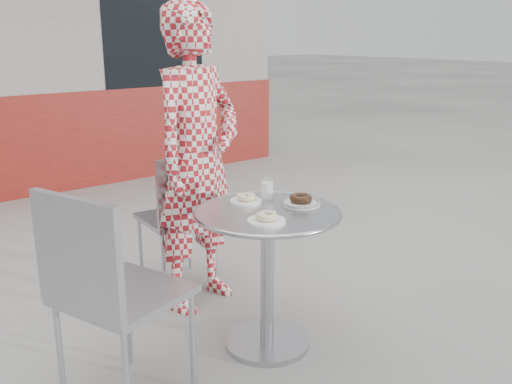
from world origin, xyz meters
TOP-DOWN VIEW (x-y plane):
  - ground at (0.00, 0.00)m, footprint 60.00×60.00m
  - bistro_table at (-0.04, -0.01)m, footprint 0.73×0.73m
  - chair_far at (0.00, 0.91)m, footprint 0.45×0.46m
  - chair_left at (-0.81, 0.03)m, footprint 0.59×0.59m
  - seated_person at (-0.01, 0.65)m, footprint 0.73×0.58m
  - plate_far at (-0.03, 0.17)m, footprint 0.16×0.16m
  - plate_near at (-0.15, -0.14)m, footprint 0.18×0.18m
  - plate_checker at (0.16, -0.04)m, footprint 0.20×0.20m
  - milk_cup at (0.10, 0.15)m, footprint 0.07×0.07m

SIDE VIEW (x-z plane):
  - ground at x=0.00m, z-range 0.00..0.00m
  - chair_far at x=0.00m, z-range -0.17..0.71m
  - chair_left at x=-0.81m, z-range -0.19..0.79m
  - bistro_table at x=-0.04m, z-range 0.19..0.92m
  - plate_checker at x=0.16m, z-range 0.72..0.78m
  - plate_far at x=-0.03m, z-range 0.73..0.77m
  - plate_near at x=-0.15m, z-range 0.73..0.77m
  - milk_cup at x=0.10m, z-range 0.73..0.84m
  - seated_person at x=-0.01m, z-range 0.00..1.75m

